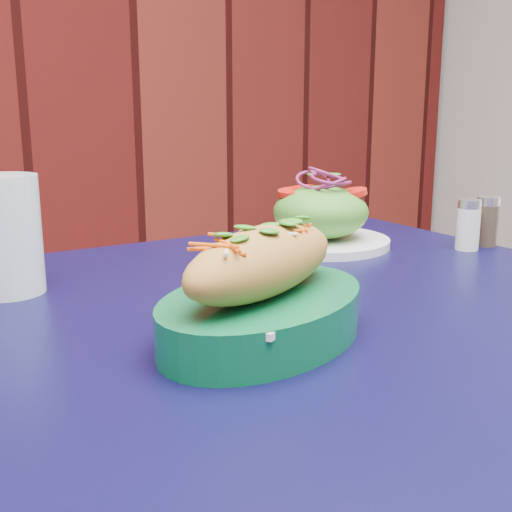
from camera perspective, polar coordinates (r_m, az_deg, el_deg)
cafe_table at (r=0.68m, az=5.77°, el=-11.75°), size 0.87×0.87×0.75m
banh_mi_basket at (r=0.56m, az=0.63°, el=-3.16°), size 0.27×0.22×0.11m
salad_plate at (r=0.93m, az=5.74°, el=3.40°), size 0.20×0.20×0.11m
water_glass at (r=0.74m, az=-21.52°, el=1.74°), size 0.08×0.08×0.13m
salt_shaker at (r=0.95m, az=18.35°, el=2.65°), size 0.03×0.03×0.07m
pepper_shaker at (r=0.99m, az=19.84°, el=2.92°), size 0.03×0.03×0.07m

